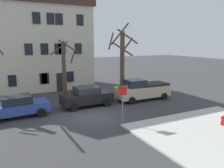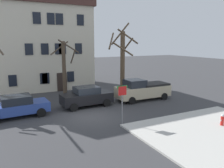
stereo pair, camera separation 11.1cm
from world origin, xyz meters
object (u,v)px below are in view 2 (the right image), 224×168
(building_main, at_px, (33,40))
(car_blue_sedan, at_px, (17,106))
(tree_bare_far, at_px, (122,59))
(pickup_truck_beige, at_px, (143,90))
(tree_bare_mid, at_px, (65,68))
(fire_hydrant, at_px, (222,120))
(street_sign_pole, at_px, (122,98))
(bicycle_leaning, at_px, (9,104))
(car_black_sedan, at_px, (87,96))

(building_main, xyz_separation_m, car_blue_sedan, (-3.07, -11.24, -4.95))
(tree_bare_far, distance_m, pickup_truck_beige, 4.43)
(tree_bare_mid, relative_size, fire_hydrant, 7.65)
(street_sign_pole, bearing_deg, fire_hydrant, -30.97)
(car_blue_sedan, xyz_separation_m, bicycle_leaning, (-0.45, 2.85, -0.45))
(tree_bare_mid, relative_size, bicycle_leaning, 3.31)
(fire_hydrant, height_order, street_sign_pole, street_sign_pole)
(building_main, bearing_deg, tree_bare_mid, -77.27)
(tree_bare_far, bearing_deg, car_black_sedan, -149.76)
(tree_bare_far, bearing_deg, street_sign_pole, -119.42)
(fire_hydrant, bearing_deg, bicycle_leaning, 137.75)
(bicycle_leaning, bearing_deg, tree_bare_far, 2.70)
(fire_hydrant, bearing_deg, car_blue_sedan, 144.85)
(bicycle_leaning, bearing_deg, car_blue_sedan, -81.09)
(building_main, relative_size, bicycle_leaning, 7.60)
(car_black_sedan, xyz_separation_m, fire_hydrant, (6.25, -8.72, -0.36))
(car_black_sedan, height_order, bicycle_leaning, car_black_sedan)
(car_blue_sedan, height_order, fire_hydrant, car_blue_sedan)
(car_black_sedan, bearing_deg, fire_hydrant, -54.37)
(building_main, height_order, pickup_truck_beige, building_main)
(pickup_truck_beige, distance_m, fire_hydrant, 8.43)
(tree_bare_mid, bearing_deg, fire_hydrant, -59.43)
(car_blue_sedan, bearing_deg, tree_bare_far, 17.12)
(tree_bare_far, xyz_separation_m, street_sign_pole, (-4.73, -8.39, -1.90))
(car_black_sedan, distance_m, bicycle_leaning, 6.68)
(car_blue_sedan, relative_size, car_black_sedan, 1.06)
(car_black_sedan, distance_m, fire_hydrant, 10.73)
(car_black_sedan, bearing_deg, car_blue_sedan, -176.97)
(building_main, distance_m, tree_bare_mid, 8.14)
(pickup_truck_beige, bearing_deg, tree_bare_mid, 150.20)
(tree_bare_far, bearing_deg, fire_hydrant, -85.36)
(pickup_truck_beige, xyz_separation_m, bicycle_leaning, (-11.80, 2.87, -0.63))
(fire_hydrant, distance_m, street_sign_pole, 6.78)
(building_main, distance_m, fire_hydrant, 22.20)
(tree_bare_far, height_order, bicycle_leaning, tree_bare_far)
(building_main, distance_m, bicycle_leaning, 10.58)
(building_main, relative_size, car_black_sedan, 2.99)
(car_black_sedan, height_order, pickup_truck_beige, pickup_truck_beige)
(building_main, height_order, bicycle_leaning, building_main)
(car_blue_sedan, height_order, pickup_truck_beige, pickup_truck_beige)
(building_main, distance_m, street_sign_pole, 17.00)
(pickup_truck_beige, bearing_deg, car_black_sedan, 176.68)
(tree_bare_mid, bearing_deg, tree_bare_far, -3.32)
(street_sign_pole, bearing_deg, tree_bare_far, 60.58)
(fire_hydrant, xyz_separation_m, street_sign_pole, (-5.69, 3.41, 1.38))
(building_main, xyz_separation_m, car_black_sedan, (2.63, -10.94, -4.89))
(tree_bare_mid, xyz_separation_m, fire_hydrant, (7.19, -12.17, -2.56))
(street_sign_pole, bearing_deg, car_black_sedan, 96.04)
(tree_bare_mid, relative_size, tree_bare_far, 0.76)
(tree_bare_far, relative_size, street_sign_pole, 2.83)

